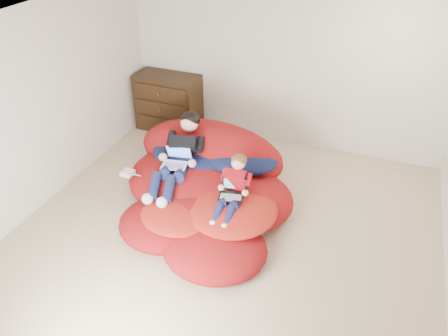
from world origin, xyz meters
The scene contains 9 objects.
room_shell centered at (0.00, 0.00, 0.22)m, with size 5.10×5.10×2.77m.
dresser centered at (-1.90, 2.22, 0.48)m, with size 1.07×0.60×0.96m.
beanbag_pile centered at (-0.49, 0.53, 0.28)m, with size 2.41×2.52×0.96m.
cream_pillow centered at (-0.96, 1.20, 0.62)m, with size 0.39×0.25×0.25m, color white.
older_boy centered at (-0.85, 0.53, 0.69)m, with size 0.45×1.28×0.76m.
younger_boy centered at (0.03, 0.18, 0.61)m, with size 0.27×0.81×0.62m.
laptop_white centered at (-0.85, 0.42, 0.64)m, with size 0.35×0.37×0.22m.
laptop_black centered at (0.03, 0.16, 0.55)m, with size 0.33×0.32×0.22m.
power_adapter centered at (-1.46, 0.19, 0.42)m, with size 0.15×0.15×0.06m, color silver.
Camera 1 is at (1.44, -3.78, 3.64)m, focal length 35.00 mm.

